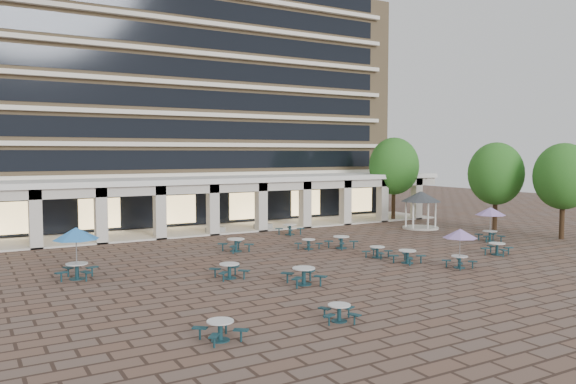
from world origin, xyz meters
The scene contains 23 objects.
ground centered at (0.00, 0.00, 0.00)m, with size 120.00×120.00×0.00m, color brown.
apartment_building centered at (0.00, 25.47, 12.60)m, with size 40.00×15.50×25.20m.
retail_arcade centered at (0.00, 14.80, 3.00)m, with size 42.00×6.60×4.40m.
picnic_table_0 centered at (-11.40, -10.77, 0.42)m, with size 1.68×1.68×0.70m.
picnic_table_1 centered at (-6.63, -11.00, 0.39)m, with size 1.79×1.79×0.66m.
picnic_table_2 centered at (3.32, -3.74, 0.46)m, with size 1.96×1.96×0.76m.
picnic_table_3 centered at (10.02, -4.53, 0.45)m, with size 2.05×2.05×0.75m.
picnic_table_4 centered at (-14.00, 1.50, 2.23)m, with size 2.28×2.28×2.63m.
picnic_table_5 centered at (-4.67, -5.26, 0.50)m, with size 2.06×2.06×0.84m.
picnic_table_6 centered at (4.92, -6.21, 1.84)m, with size 1.88×1.88×2.17m.
picnic_table_7 centered at (2.98, 2.36, 0.49)m, with size 2.07×2.07×0.81m.
picnic_table_8 centered at (-7.24, -2.20, 0.46)m, with size 1.74×1.74×0.77m.
picnic_table_9 centered at (-3.67, 4.77, 0.50)m, with size 2.08×2.08×0.84m.
picnic_table_10 centered at (2.92, -1.50, 0.41)m, with size 1.89×1.89×0.69m.
picnic_table_11 centered at (14.00, -0.61, 2.10)m, with size 2.14×2.14×2.47m.
picnic_table_12 centered at (0.88, 3.14, 0.40)m, with size 1.73×1.73×0.67m.
picnic_table_13 centered at (3.14, 9.50, 0.49)m, with size 2.16×2.16×0.82m.
gazebo centered at (14.49, 7.04, 2.36)m, with size 3.37×3.37×3.14m.
tree_east_a centered at (17.96, 2.27, 4.72)m, with size 4.34×4.34×7.24m.
tree_east_b centered at (19.52, -2.51, 4.65)m, with size 4.28×4.28×7.13m.
tree_east_c centered at (16.48, 12.82, 5.12)m, with size 4.71×4.71×7.84m.
planter_left centered at (-1.72, 12.90, 0.45)m, with size 1.50×0.60×1.19m.
planter_right centered at (2.55, 12.90, 0.50)m, with size 1.50×0.81×1.26m.
Camera 1 is at (-18.76, -28.12, 6.39)m, focal length 35.00 mm.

